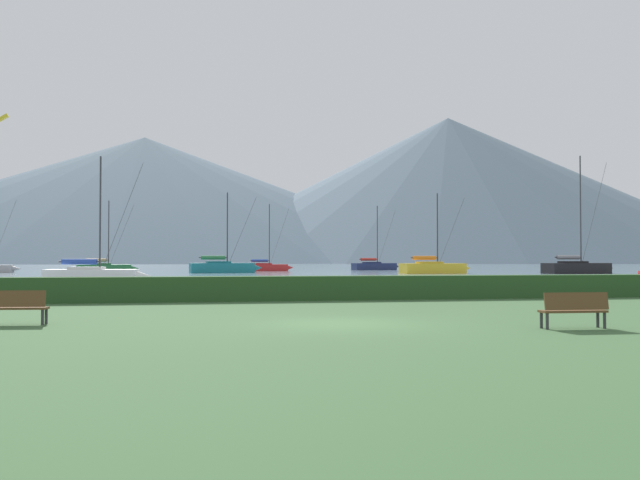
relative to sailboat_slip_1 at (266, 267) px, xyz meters
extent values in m
plane|color=#385B33|center=(-6.43, -80.28, -0.59)|extent=(1000.00, 1000.00, 0.00)
cube|color=gray|center=(-6.43, 56.72, -0.59)|extent=(320.00, 246.00, 0.00)
cube|color=#284C23|center=(-6.43, -69.28, -0.07)|extent=(80.00, 1.20, 1.06)
cone|color=#9E9EA3|center=(-32.22, -5.54, -0.10)|extent=(1.11, 0.88, 0.84)
cylinder|color=#333338|center=(-33.79, -5.61, 4.27)|extent=(2.98, 0.16, 8.65)
cube|color=red|center=(-0.10, 0.00, -0.11)|extent=(6.18, 2.34, 0.96)
cone|color=red|center=(3.39, 0.14, -0.11)|extent=(1.08, 0.86, 0.82)
cube|color=#A52020|center=(-0.44, -0.02, 0.24)|extent=(2.32, 1.55, 0.61)
cylinder|color=#333338|center=(0.43, 0.02, 4.45)|extent=(0.12, 0.12, 9.04)
cylinder|color=#333338|center=(-0.95, -0.04, 0.89)|extent=(2.75, 0.21, 0.10)
cylinder|color=#2847A3|center=(-0.95, -0.04, 0.89)|extent=(2.35, 0.48, 0.38)
cylinder|color=#333338|center=(1.86, 0.07, 4.23)|extent=(2.90, 0.14, 8.60)
cube|color=gold|center=(17.91, -19.39, 0.01)|extent=(7.92, 3.42, 1.21)
cone|color=gold|center=(22.28, -18.94, 0.01)|extent=(1.42, 1.16, 1.03)
cube|color=gold|center=(17.47, -19.44, 0.45)|extent=(3.03, 2.13, 0.77)
cylinder|color=#333338|center=(18.57, -19.32, 4.55)|extent=(0.15, 0.15, 8.97)
cylinder|color=#333338|center=(16.85, -19.50, 1.28)|extent=(3.45, 0.49, 0.13)
cylinder|color=orange|center=(16.85, -19.50, 1.28)|extent=(2.97, 0.78, 0.48)
cylinder|color=#333338|center=(20.37, -19.14, 4.33)|extent=(3.64, 0.41, 8.54)
cube|color=black|center=(34.56, -22.96, 0.03)|extent=(8.21, 3.56, 1.25)
cone|color=black|center=(39.08, -22.48, 0.03)|extent=(1.47, 1.20, 1.06)
cube|color=black|center=(34.10, -23.01, 0.49)|extent=(3.14, 2.22, 0.80)
cylinder|color=#333338|center=(35.23, -22.89, 6.79)|extent=(0.16, 0.16, 13.40)
cylinder|color=#333338|center=(33.45, -23.08, 1.34)|extent=(3.58, 0.52, 0.14)
cylinder|color=gray|center=(33.45, -23.08, 1.34)|extent=(3.08, 0.82, 0.50)
cylinder|color=#333338|center=(37.10, -22.69, 6.46)|extent=(3.77, 0.44, 12.74)
cube|color=navy|center=(17.46, 6.26, -0.06)|extent=(7.06, 3.42, 1.06)
cone|color=navy|center=(21.27, 6.90, -0.06)|extent=(1.29, 1.09, 0.90)
cube|color=#1B2449|center=(17.08, 6.19, 0.33)|extent=(2.75, 2.02, 0.68)
cylinder|color=#333338|center=(18.03, 6.35, 4.70)|extent=(0.14, 0.14, 9.43)
cylinder|color=#333338|center=(16.53, 6.10, 1.05)|extent=(3.02, 0.62, 0.12)
cylinder|color=red|center=(16.53, 6.10, 1.05)|extent=(2.62, 0.85, 0.43)
cylinder|color=#333338|center=(19.60, 6.62, 4.47)|extent=(3.18, 0.57, 8.97)
cube|color=#236B38|center=(-21.35, -7.74, -0.08)|extent=(6.80, 3.14, 1.03)
cone|color=#236B38|center=(-17.64, -7.22, -0.08)|extent=(1.23, 1.02, 0.88)
cube|color=#206032|center=(-21.72, -7.80, 0.30)|extent=(2.63, 1.90, 0.66)
cylinder|color=#333338|center=(-20.79, -7.67, 4.25)|extent=(0.13, 0.13, 8.56)
cylinder|color=#333338|center=(-22.25, -7.87, 1.00)|extent=(2.94, 0.52, 0.11)
cylinder|color=tan|center=(-22.25, -7.87, 1.00)|extent=(2.54, 0.76, 0.41)
cylinder|color=#333338|center=(-19.26, -7.45, 4.03)|extent=(3.09, 0.46, 8.14)
cube|color=#19707A|center=(-6.76, -11.43, 0.02)|extent=(8.08, 3.58, 1.23)
cone|color=#19707A|center=(-2.32, -10.90, 0.02)|extent=(1.45, 1.20, 1.04)
cube|color=#16646E|center=(-7.20, -11.48, 0.47)|extent=(3.11, 2.21, 0.78)
cylinder|color=#333338|center=(-6.09, -11.35, 4.77)|extent=(0.16, 0.16, 9.37)
cylinder|color=#333338|center=(-7.84, -11.56, 1.31)|extent=(3.51, 0.55, 0.13)
cylinder|color=#2D7542|center=(-7.84, -11.56, 1.31)|extent=(3.03, 0.84, 0.49)
cylinder|color=#333338|center=(-4.26, -11.13, 4.53)|extent=(3.70, 0.47, 8.92)
cube|color=white|center=(-17.61, -46.49, -0.08)|extent=(6.66, 2.83, 1.02)
cone|color=white|center=(-13.92, -46.85, -0.08)|extent=(1.19, 0.97, 0.87)
cube|color=silver|center=(-17.98, -46.46, 0.29)|extent=(2.55, 1.78, 0.65)
cylinder|color=#333338|center=(-17.06, -46.55, 4.32)|extent=(0.13, 0.13, 8.71)
cylinder|color=#333338|center=(-18.51, -46.41, 0.98)|extent=(2.91, 0.39, 0.11)
cylinder|color=#2847A3|center=(-18.51, -46.41, 0.98)|extent=(2.51, 0.64, 0.41)
cylinder|color=#333338|center=(-15.54, -46.69, 4.10)|extent=(3.07, 0.32, 8.28)
cube|color=brown|center=(-15.31, -78.93, -0.14)|extent=(1.76, 0.63, 0.06)
cube|color=brown|center=(-15.33, -79.12, 0.13)|extent=(1.73, 0.31, 0.45)
cylinder|color=#333338|center=(-14.52, -78.85, -0.37)|extent=(0.08, 0.08, 0.45)
cylinder|color=#333338|center=(-14.55, -79.18, -0.37)|extent=(0.08, 0.08, 0.45)
cube|color=brown|center=(-0.72, -82.72, -0.14)|extent=(1.76, 0.51, 0.06)
cube|color=brown|center=(-0.72, -82.90, 0.13)|extent=(1.75, 0.19, 0.45)
cylinder|color=#333338|center=(0.08, -82.58, -0.37)|extent=(0.08, 0.08, 0.45)
cylinder|color=#333338|center=(-1.50, -82.53, -0.37)|extent=(0.08, 0.08, 0.45)
cylinder|color=#333338|center=(0.07, -82.91, -0.37)|extent=(0.08, 0.08, 0.45)
cylinder|color=#333338|center=(-1.51, -82.86, -0.37)|extent=(0.08, 0.08, 0.45)
cone|color=#4C6070|center=(119.40, 242.47, 36.45)|extent=(290.77, 290.77, 74.08)
cone|color=#4C6070|center=(-82.43, 234.88, 18.09)|extent=(207.61, 207.61, 37.37)
cone|color=#425666|center=(-35.12, 283.93, 32.54)|extent=(348.43, 348.43, 66.28)
camera|label=1|loc=(-10.54, -99.60, 1.24)|focal=39.45mm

